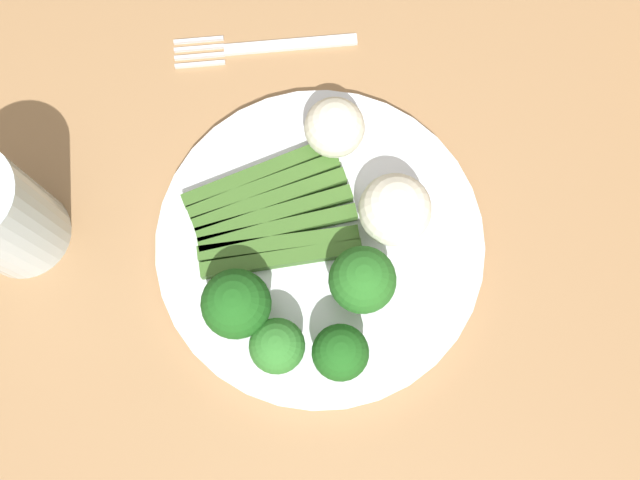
# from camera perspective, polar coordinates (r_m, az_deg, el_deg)

# --- Properties ---
(ground_plane) EXTENTS (6.00, 6.00, 0.02)m
(ground_plane) POSITION_cam_1_polar(r_m,az_deg,el_deg) (1.35, 0.36, -11.12)
(ground_plane) COLOR #B7A88E
(dining_table) EXTENTS (1.26, 0.90, 0.75)m
(dining_table) POSITION_cam_1_polar(r_m,az_deg,el_deg) (0.69, 0.69, -8.48)
(dining_table) COLOR #9E754C
(dining_table) RESTS_ON ground_plane
(plate) EXTENTS (0.27, 0.27, 0.01)m
(plate) POSITION_cam_1_polar(r_m,az_deg,el_deg) (0.59, -0.00, -0.29)
(plate) COLOR white
(plate) RESTS_ON dining_table
(asparagus_bundle) EXTENTS (0.10, 0.14, 0.01)m
(asparagus_bundle) POSITION_cam_1_polar(r_m,az_deg,el_deg) (0.59, -3.86, 1.99)
(asparagus_bundle) COLOR #3D6626
(asparagus_bundle) RESTS_ON plate
(broccoli_outer_edge) EXTENTS (0.04, 0.04, 0.05)m
(broccoli_outer_edge) POSITION_cam_1_polar(r_m,az_deg,el_deg) (0.54, 1.92, -8.89)
(broccoli_outer_edge) COLOR #4C7F2B
(broccoli_outer_edge) RESTS_ON plate
(broccoli_front_left) EXTENTS (0.04, 0.04, 0.05)m
(broccoli_front_left) POSITION_cam_1_polar(r_m,az_deg,el_deg) (0.54, -3.37, -8.71)
(broccoli_front_left) COLOR #609E3D
(broccoli_front_left) RESTS_ON plate
(broccoli_left) EXTENTS (0.05, 0.05, 0.06)m
(broccoli_left) POSITION_cam_1_polar(r_m,az_deg,el_deg) (0.54, 3.41, -3.23)
(broccoli_left) COLOR #568E33
(broccoli_left) RESTS_ON plate
(broccoli_right) EXTENTS (0.05, 0.05, 0.07)m
(broccoli_right) POSITION_cam_1_polar(r_m,az_deg,el_deg) (0.54, -6.71, -5.12)
(broccoli_right) COLOR #4C7F2B
(broccoli_right) RESTS_ON plate
(cauliflower_front) EXTENTS (0.06, 0.06, 0.06)m
(cauliflower_front) POSITION_cam_1_polar(r_m,az_deg,el_deg) (0.56, 6.02, 2.43)
(cauliflower_front) COLOR white
(cauliflower_front) RESTS_ON plate
(cauliflower_mid) EXTENTS (0.05, 0.05, 0.05)m
(cauliflower_mid) POSITION_cam_1_polar(r_m,az_deg,el_deg) (0.59, 1.17, 8.98)
(cauliflower_mid) COLOR silver
(cauliflower_mid) RESTS_ON plate
(fork) EXTENTS (0.06, 0.16, 0.00)m
(fork) POSITION_cam_1_polar(r_m,az_deg,el_deg) (0.67, -4.62, 15.14)
(fork) COLOR silver
(fork) RESTS_ON dining_table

